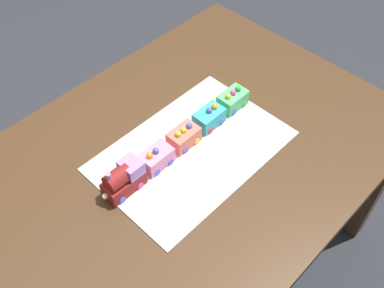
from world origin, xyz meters
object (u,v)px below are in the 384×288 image
at_px(dining_table, 186,173).
at_px(cake_car_flatbed_coral, 184,137).
at_px(cake_locomotive, 123,179).
at_px(cake_car_tanker_bubblegum, 156,158).
at_px(cake_car_gondola_turquoise, 209,118).
at_px(cake_car_caboose_mint_green, 233,100).

bearing_deg(dining_table, cake_car_flatbed_coral, 52.71).
xyz_separation_m(cake_locomotive, cake_car_tanker_bubblegum, (0.13, 0.00, -0.02)).
xyz_separation_m(cake_locomotive, cake_car_gondola_turquoise, (0.37, 0.00, -0.02)).
distance_m(dining_table, cake_locomotive, 0.28).
height_order(cake_locomotive, cake_car_tanker_bubblegum, cake_locomotive).
bearing_deg(cake_car_caboose_mint_green, dining_table, -173.19).
bearing_deg(cake_car_flatbed_coral, cake_locomotive, -180.00).
height_order(cake_car_flatbed_coral, cake_car_gondola_turquoise, same).
bearing_deg(cake_car_flatbed_coral, dining_table, -127.29).
relative_size(dining_table, cake_locomotive, 10.00).
xyz_separation_m(cake_car_flatbed_coral, cake_car_caboose_mint_green, (0.24, 0.00, 0.00)).
bearing_deg(cake_car_tanker_bubblegum, dining_table, -18.10).
xyz_separation_m(dining_table, cake_car_caboose_mint_green, (0.26, 0.03, 0.14)).
xyz_separation_m(cake_car_tanker_bubblegum, cake_car_flatbed_coral, (0.12, 0.00, 0.00)).
height_order(cake_locomotive, cake_car_caboose_mint_green, cake_locomotive).
bearing_deg(cake_car_caboose_mint_green, cake_car_flatbed_coral, 180.00).
bearing_deg(cake_car_caboose_mint_green, cake_locomotive, -180.00).
height_order(cake_car_tanker_bubblegum, cake_car_caboose_mint_green, same).
height_order(dining_table, cake_car_gondola_turquoise, cake_car_gondola_turquoise).
height_order(dining_table, cake_car_caboose_mint_green, cake_car_caboose_mint_green).
bearing_deg(cake_locomotive, cake_car_tanker_bubblegum, 0.00).
distance_m(cake_car_gondola_turquoise, cake_car_caboose_mint_green, 0.12).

